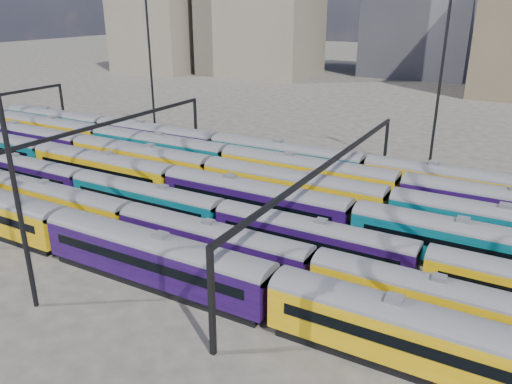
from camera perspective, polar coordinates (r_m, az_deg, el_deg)
The scene contains 13 objects.
ground at distance 54.08m, azimuth -1.89°, elevation -2.94°, with size 500.00×500.00×0.00m, color #413C37.
rake_0 at distance 41.44m, azimuth -11.59°, elevation -6.89°, with size 152.43×3.18×5.37m.
rake_1 at distance 49.51m, azimuth -14.41°, elevation -2.83°, with size 114.95×2.81×4.71m.
rake_2 at distance 44.67m, azimuth 6.39°, elevation -4.95°, with size 95.32×2.79×4.69m.
rake_3 at distance 57.91m, azimuth -9.58°, elevation 1.38°, with size 128.92×3.14×5.30m.
rake_4 at distance 52.14m, azimuth 14.97°, elevation -1.25°, with size 130.59×3.18×5.37m.
rake_5 at distance 65.00m, azimuth -3.41°, elevation 3.91°, with size 134.38×3.28×5.53m.
rake_6 at distance 62.62m, azimuth 12.34°, elevation 2.72°, with size 131.04×3.19×5.39m.
gantry_1 at distance 64.05m, azimuth -17.59°, elevation 6.32°, with size 0.35×40.35×8.03m.
gantry_2 at distance 47.54m, azimuth 8.40°, elevation 2.20°, with size 0.35×40.35×8.03m.
mast_1 at distance 85.42m, azimuth -12.06°, elevation 15.16°, with size 1.40×0.50×25.60m.
mast_2 at distance 37.63m, azimuth -26.87°, elevation 6.57°, with size 1.40×0.50×25.60m.
mast_3 at distance 67.59m, azimuth 20.46°, elevation 12.94°, with size 1.40×0.50×25.60m.
Camera 1 is at (25.70, -42.28, 21.83)m, focal length 35.00 mm.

